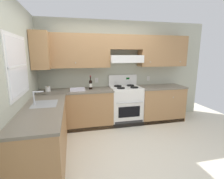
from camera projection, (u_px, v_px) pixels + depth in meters
The scene contains 9 objects.
ground_plane at pixel (119, 151), 3.10m from camera, with size 7.04×7.04×0.00m, color beige.
wall_back at pixel (119, 64), 4.35m from camera, with size 4.68×0.57×2.55m.
wall_left at pixel (19, 79), 2.69m from camera, with size 0.47×4.00×2.55m.
counter_back_run at pixel (113, 106), 4.23m from camera, with size 3.60×0.65×0.91m.
counter_left_run at pixel (45, 135), 2.73m from camera, with size 0.63×1.91×1.13m.
stove at pixel (125, 104), 4.31m from camera, with size 0.76×0.62×1.20m.
wine_bottle at pixel (91, 84), 4.03m from camera, with size 0.07×0.08×0.32m.
bowl at pixel (78, 90), 3.89m from camera, with size 0.34×0.20×0.06m.
paper_towel_roll at pixel (48, 89), 3.81m from camera, with size 0.11×0.11×0.11m.
Camera 1 is at (-0.77, -2.70, 1.73)m, focal length 27.28 mm.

